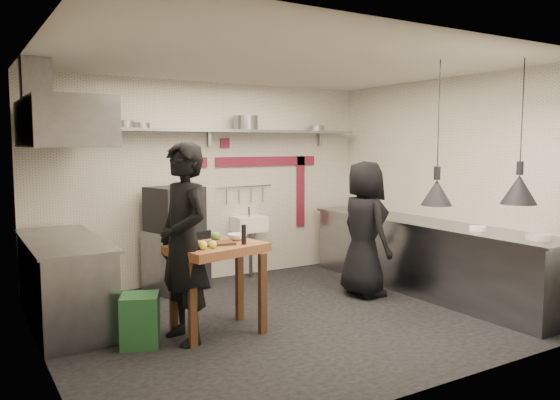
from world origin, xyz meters
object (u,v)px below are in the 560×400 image
oven_stand (176,260)px  chef_right (365,229)px  chef_left (184,243)px  prep_table (218,289)px  green_bin (140,320)px  combi_oven (175,209)px

oven_stand → chef_right: 2.51m
oven_stand → chef_left: chef_left is taller
prep_table → chef_right: size_ratio=0.53×
green_bin → chef_right: (2.99, 0.28, 0.61)m
combi_oven → chef_left: chef_left is taller
oven_stand → green_bin: (-1.03, -1.77, -0.15)m
chef_right → prep_table: bearing=104.0°
green_bin → chef_right: 3.07m
oven_stand → green_bin: oven_stand is taller
combi_oven → green_bin: bearing=-136.0°
prep_table → chef_left: chef_left is taller
oven_stand → chef_left: 2.04m
green_bin → chef_left: 0.84m
oven_stand → prep_table: bearing=-113.2°
oven_stand → green_bin: size_ratio=1.60×
combi_oven → prep_table: (-0.21, -1.79, -0.63)m
oven_stand → chef_left: (-0.61, -1.86, 0.58)m
prep_table → chef_right: chef_right is taller
green_bin → prep_table: (0.80, -0.04, 0.21)m
combi_oven → prep_table: 1.91m
chef_left → prep_table: bearing=91.0°
oven_stand → prep_table: size_ratio=0.87×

